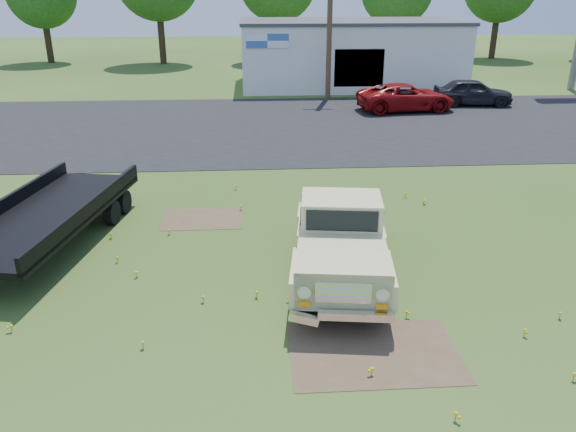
{
  "coord_description": "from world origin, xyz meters",
  "views": [
    {
      "loc": [
        -0.58,
        -11.19,
        5.98
      ],
      "look_at": [
        0.24,
        1.0,
        1.04
      ],
      "focal_mm": 35.0,
      "sensor_mm": 36.0,
      "label": 1
    }
  ],
  "objects_px": {
    "vintage_pickup_truck": "(340,237)",
    "flatbed_trailer": "(47,210)",
    "red_pickup": "(406,97)",
    "dark_sedan": "(473,92)"
  },
  "relations": [
    {
      "from": "dark_sedan",
      "to": "vintage_pickup_truck",
      "type": "bearing_deg",
      "value": 158.29
    },
    {
      "from": "vintage_pickup_truck",
      "to": "red_pickup",
      "type": "xyz_separation_m",
      "value": [
        6.29,
        18.1,
        -0.24
      ]
    },
    {
      "from": "vintage_pickup_truck",
      "to": "flatbed_trailer",
      "type": "distance_m",
      "value": 7.29
    },
    {
      "from": "flatbed_trailer",
      "to": "dark_sedan",
      "type": "distance_m",
      "value": 24.45
    },
    {
      "from": "flatbed_trailer",
      "to": "red_pickup",
      "type": "height_order",
      "value": "flatbed_trailer"
    },
    {
      "from": "red_pickup",
      "to": "dark_sedan",
      "type": "xyz_separation_m",
      "value": [
        4.08,
        1.28,
        0.02
      ]
    },
    {
      "from": "vintage_pickup_truck",
      "to": "red_pickup",
      "type": "relative_size",
      "value": 1.03
    },
    {
      "from": "vintage_pickup_truck",
      "to": "flatbed_trailer",
      "type": "relative_size",
      "value": 0.76
    },
    {
      "from": "vintage_pickup_truck",
      "to": "flatbed_trailer",
      "type": "bearing_deg",
      "value": 170.43
    },
    {
      "from": "vintage_pickup_truck",
      "to": "dark_sedan",
      "type": "bearing_deg",
      "value": 69.34
    }
  ]
}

